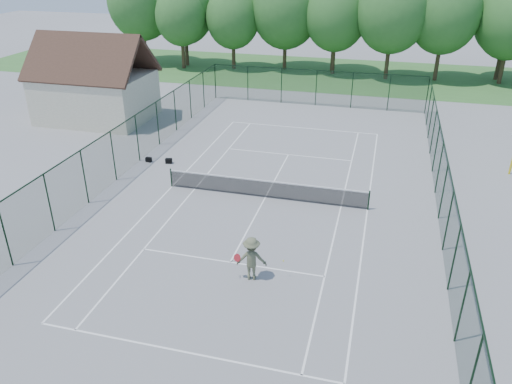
% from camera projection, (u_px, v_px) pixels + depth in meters
% --- Properties ---
extents(ground, '(140.00, 140.00, 0.00)m').
position_uv_depth(ground, '(265.00, 198.00, 27.22)').
color(ground, gray).
rests_on(ground, ground).
extents(grass_far, '(80.00, 16.00, 0.01)m').
position_uv_depth(grass_far, '(332.00, 74.00, 53.19)').
color(grass_far, '#3D7533').
rests_on(grass_far, ground).
extents(court_lines, '(11.05, 23.85, 0.01)m').
position_uv_depth(court_lines, '(265.00, 197.00, 27.22)').
color(court_lines, white).
rests_on(court_lines, ground).
extents(tennis_net, '(11.08, 0.08, 1.10)m').
position_uv_depth(tennis_net, '(265.00, 188.00, 26.97)').
color(tennis_net, black).
rests_on(tennis_net, ground).
extents(fence_enclosure, '(18.05, 36.05, 3.02)m').
position_uv_depth(fence_enclosure, '(266.00, 171.00, 26.53)').
color(fence_enclosure, '#15331F').
rests_on(fence_enclosure, ground).
extents(utility_building, '(8.60, 6.27, 6.63)m').
position_uv_depth(utility_building, '(94.00, 79.00, 38.13)').
color(utility_building, beige).
rests_on(utility_building, ground).
extents(tree_line_far, '(39.40, 6.40, 9.70)m').
position_uv_depth(tree_line_far, '(336.00, 15.00, 50.52)').
color(tree_line_far, '#483722').
rests_on(tree_line_far, ground).
extents(sports_bag_a, '(0.39, 0.26, 0.30)m').
position_uv_depth(sports_bag_a, '(149.00, 160.00, 31.62)').
color(sports_bag_a, black).
rests_on(sports_bag_a, ground).
extents(sports_bag_b, '(0.45, 0.32, 0.32)m').
position_uv_depth(sports_bag_b, '(169.00, 161.00, 31.41)').
color(sports_bag_b, black).
rests_on(sports_bag_b, ground).
extents(tennis_player, '(2.14, 0.94, 1.92)m').
position_uv_depth(tennis_player, '(252.00, 259.00, 20.24)').
color(tennis_player, '#575C40').
rests_on(tennis_player, ground).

